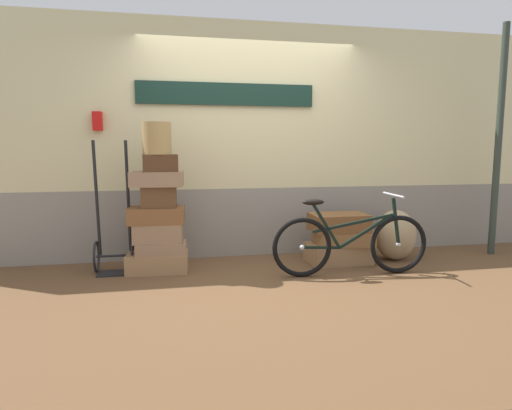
{
  "coord_description": "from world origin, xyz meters",
  "views": [
    {
      "loc": [
        -0.94,
        -4.33,
        1.28
      ],
      "look_at": [
        -0.05,
        0.13,
        0.69
      ],
      "focal_mm": 30.84,
      "sensor_mm": 36.0,
      "label": 1
    }
  ],
  "objects_px": {
    "suitcase_3": "(157,215)",
    "suitcase_7": "(338,253)",
    "luggage_trolley": "(114,243)",
    "burlap_sack": "(395,235)",
    "suitcase_6": "(160,163)",
    "wicker_basket": "(157,138)",
    "suitcase_0": "(158,262)",
    "suitcase_4": "(159,197)",
    "suitcase_2": "(158,233)",
    "suitcase_8": "(343,238)",
    "suitcase_1": "(161,248)",
    "suitcase_5": "(157,179)",
    "suitcase_9": "(339,223)",
    "bicycle": "(350,243)"
  },
  "relations": [
    {
      "from": "suitcase_3",
      "to": "suitcase_6",
      "type": "relative_size",
      "value": 1.65
    },
    {
      "from": "wicker_basket",
      "to": "burlap_sack",
      "type": "bearing_deg",
      "value": -0.33
    },
    {
      "from": "suitcase_8",
      "to": "luggage_trolley",
      "type": "relative_size",
      "value": 0.46
    },
    {
      "from": "wicker_basket",
      "to": "suitcase_4",
      "type": "bearing_deg",
      "value": -61.69
    },
    {
      "from": "suitcase_7",
      "to": "burlap_sack",
      "type": "relative_size",
      "value": 1.17
    },
    {
      "from": "suitcase_2",
      "to": "suitcase_5",
      "type": "relative_size",
      "value": 0.95
    },
    {
      "from": "suitcase_2",
      "to": "suitcase_4",
      "type": "relative_size",
      "value": 1.43
    },
    {
      "from": "suitcase_9",
      "to": "wicker_basket",
      "type": "xyz_separation_m",
      "value": [
        -1.96,
        0.0,
        0.92
      ]
    },
    {
      "from": "suitcase_0",
      "to": "suitcase_5",
      "type": "distance_m",
      "value": 0.87
    },
    {
      "from": "suitcase_0",
      "to": "suitcase_8",
      "type": "height_order",
      "value": "suitcase_8"
    },
    {
      "from": "suitcase_4",
      "to": "wicker_basket",
      "type": "distance_m",
      "value": 0.59
    },
    {
      "from": "suitcase_0",
      "to": "suitcase_5",
      "type": "height_order",
      "value": "suitcase_5"
    },
    {
      "from": "suitcase_0",
      "to": "suitcase_1",
      "type": "bearing_deg",
      "value": -27.25
    },
    {
      "from": "suitcase_9",
      "to": "suitcase_2",
      "type": "bearing_deg",
      "value": -179.52
    },
    {
      "from": "suitcase_9",
      "to": "luggage_trolley",
      "type": "bearing_deg",
      "value": 178.05
    },
    {
      "from": "suitcase_6",
      "to": "suitcase_0",
      "type": "bearing_deg",
      "value": 145.7
    },
    {
      "from": "suitcase_3",
      "to": "suitcase_5",
      "type": "xyz_separation_m",
      "value": [
        0.01,
        -0.01,
        0.38
      ]
    },
    {
      "from": "suitcase_1",
      "to": "burlap_sack",
      "type": "xyz_separation_m",
      "value": [
        2.63,
        -0.0,
        0.03
      ]
    },
    {
      "from": "suitcase_5",
      "to": "suitcase_6",
      "type": "xyz_separation_m",
      "value": [
        0.04,
        -0.03,
        0.16
      ]
    },
    {
      "from": "burlap_sack",
      "to": "wicker_basket",
      "type": "bearing_deg",
      "value": 179.67
    },
    {
      "from": "burlap_sack",
      "to": "suitcase_0",
      "type": "bearing_deg",
      "value": 179.36
    },
    {
      "from": "suitcase_6",
      "to": "wicker_basket",
      "type": "relative_size",
      "value": 1.07
    },
    {
      "from": "suitcase_0",
      "to": "bicycle",
      "type": "bearing_deg",
      "value": -10.81
    },
    {
      "from": "suitcase_5",
      "to": "burlap_sack",
      "type": "xyz_separation_m",
      "value": [
        2.66,
        -0.03,
        -0.68
      ]
    },
    {
      "from": "luggage_trolley",
      "to": "burlap_sack",
      "type": "bearing_deg",
      "value": -2.23
    },
    {
      "from": "burlap_sack",
      "to": "luggage_trolley",
      "type": "bearing_deg",
      "value": 177.77
    },
    {
      "from": "suitcase_4",
      "to": "luggage_trolley",
      "type": "bearing_deg",
      "value": 170.03
    },
    {
      "from": "suitcase_2",
      "to": "suitcase_0",
      "type": "bearing_deg",
      "value": 148.14
    },
    {
      "from": "suitcase_8",
      "to": "suitcase_9",
      "type": "bearing_deg",
      "value": 171.9
    },
    {
      "from": "suitcase_5",
      "to": "bicycle",
      "type": "bearing_deg",
      "value": -9.15
    },
    {
      "from": "suitcase_7",
      "to": "suitcase_9",
      "type": "relative_size",
      "value": 1.1
    },
    {
      "from": "suitcase_3",
      "to": "suitcase_8",
      "type": "bearing_deg",
      "value": 3.47
    },
    {
      "from": "luggage_trolley",
      "to": "suitcase_8",
      "type": "bearing_deg",
      "value": -2.81
    },
    {
      "from": "suitcase_6",
      "to": "wicker_basket",
      "type": "xyz_separation_m",
      "value": [
        -0.03,
        0.02,
        0.25
      ]
    },
    {
      "from": "suitcase_4",
      "to": "bicycle",
      "type": "xyz_separation_m",
      "value": [
        1.88,
        -0.49,
        -0.46
      ]
    },
    {
      "from": "suitcase_3",
      "to": "suitcase_5",
      "type": "bearing_deg",
      "value": -33.68
    },
    {
      "from": "suitcase_1",
      "to": "wicker_basket",
      "type": "bearing_deg",
      "value": 144.32
    },
    {
      "from": "suitcase_7",
      "to": "wicker_basket",
      "type": "relative_size",
      "value": 2.11
    },
    {
      "from": "suitcase_9",
      "to": "suitcase_1",
      "type": "bearing_deg",
      "value": -179.11
    },
    {
      "from": "suitcase_1",
      "to": "suitcase_2",
      "type": "relative_size",
      "value": 1.03
    },
    {
      "from": "suitcase_3",
      "to": "suitcase_7",
      "type": "bearing_deg",
      "value": 3.68
    },
    {
      "from": "suitcase_6",
      "to": "suitcase_9",
      "type": "bearing_deg",
      "value": -3.1
    },
    {
      "from": "suitcase_7",
      "to": "suitcase_9",
      "type": "distance_m",
      "value": 0.35
    },
    {
      "from": "suitcase_1",
      "to": "suitcase_9",
      "type": "xyz_separation_m",
      "value": [
        1.94,
        0.01,
        0.2
      ]
    },
    {
      "from": "suitcase_7",
      "to": "suitcase_8",
      "type": "bearing_deg",
      "value": -11.64
    },
    {
      "from": "suitcase_3",
      "to": "bicycle",
      "type": "height_order",
      "value": "bicycle"
    },
    {
      "from": "suitcase_5",
      "to": "luggage_trolley",
      "type": "bearing_deg",
      "value": 174.29
    },
    {
      "from": "suitcase_0",
      "to": "suitcase_6",
      "type": "bearing_deg",
      "value": -26.61
    },
    {
      "from": "suitcase_3",
      "to": "suitcase_8",
      "type": "distance_m",
      "value": 2.06
    },
    {
      "from": "suitcase_0",
      "to": "burlap_sack",
      "type": "xyz_separation_m",
      "value": [
        2.68,
        -0.03,
        0.19
      ]
    }
  ]
}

